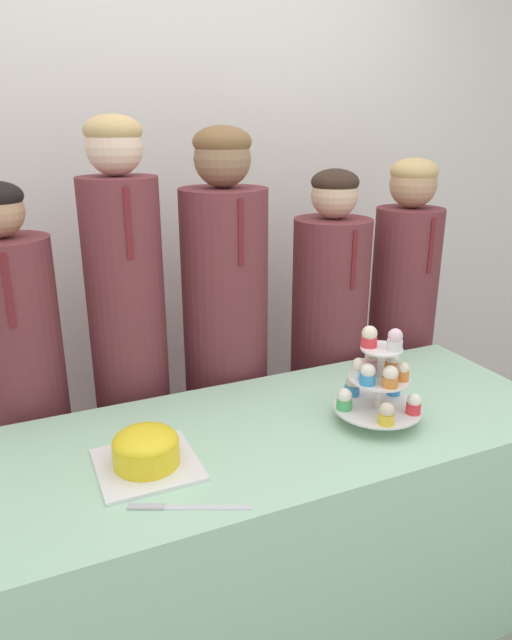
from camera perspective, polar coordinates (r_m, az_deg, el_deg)
The scene contains 10 objects.
wall_back at distance 2.63m, azimuth -8.37°, elevation 12.76°, with size 9.00×0.06×2.70m.
table at distance 1.96m, azimuth 3.26°, elevation -20.28°, with size 1.71×0.69×0.77m.
round_cake at distance 1.55m, azimuth -10.94°, elevation -12.61°, with size 0.26×0.26×0.11m.
cake_knife at distance 1.43m, azimuth -8.76°, elevation -18.03°, with size 0.28×0.14×0.01m.
cupcake_stand at distance 1.74m, azimuth 12.09°, elevation -5.93°, with size 0.27×0.27×0.30m.
student_0 at distance 2.10m, azimuth -21.93°, elevation -8.89°, with size 0.28×0.29×1.47m.
student_1 at distance 2.08m, azimuth -12.36°, elevation -4.76°, with size 0.26×0.27×1.66m.
student_2 at distance 2.18m, azimuth -2.99°, elevation -4.01°, with size 0.31×0.32×1.63m.
student_3 at distance 2.40m, azimuth 7.14°, elevation -4.05°, with size 0.31×0.31×1.47m.
student_4 at distance 2.59m, azimuth 14.15°, elevation -2.03°, with size 0.28×0.28×1.50m.
Camera 1 is at (-0.71, -1.00, 1.63)m, focal length 32.00 mm.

